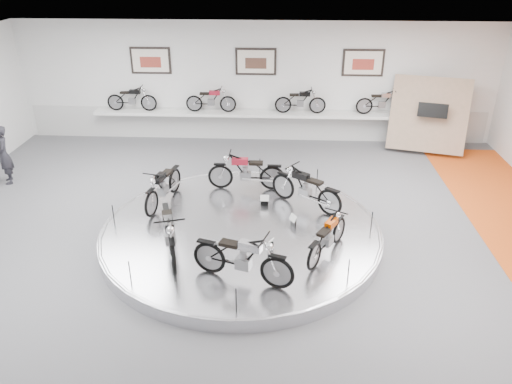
{
  "coord_description": "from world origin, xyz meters",
  "views": [
    {
      "loc": [
        0.85,
        -9.59,
        6.11
      ],
      "look_at": [
        0.33,
        0.6,
        1.07
      ],
      "focal_mm": 35.0,
      "sensor_mm": 36.0,
      "label": 1
    }
  ],
  "objects_px": {
    "bike_a": "(306,188)",
    "bike_c": "(163,186)",
    "bike_e": "(242,257)",
    "visitor": "(4,155)",
    "display_platform": "(241,233)",
    "bike_d": "(169,232)",
    "bike_f": "(327,237)",
    "shelf": "(255,114)",
    "bike_b": "(246,171)"
  },
  "relations": [
    {
      "from": "bike_b",
      "to": "visitor",
      "type": "relative_size",
      "value": 1.03
    },
    {
      "from": "bike_c",
      "to": "bike_e",
      "type": "height_order",
      "value": "bike_e"
    },
    {
      "from": "visitor",
      "to": "bike_d",
      "type": "bearing_deg",
      "value": 24.34
    },
    {
      "from": "shelf",
      "to": "bike_b",
      "type": "bearing_deg",
      "value": -90.21
    },
    {
      "from": "bike_d",
      "to": "bike_f",
      "type": "distance_m",
      "value": 3.26
    },
    {
      "from": "shelf",
      "to": "bike_f",
      "type": "height_order",
      "value": "bike_f"
    },
    {
      "from": "bike_f",
      "to": "bike_e",
      "type": "bearing_deg",
      "value": 149.01
    },
    {
      "from": "shelf",
      "to": "bike_c",
      "type": "xyz_separation_m",
      "value": [
        -2.01,
        -5.31,
        -0.2
      ]
    },
    {
      "from": "display_platform",
      "to": "bike_a",
      "type": "distance_m",
      "value": 1.98
    },
    {
      "from": "display_platform",
      "to": "bike_c",
      "type": "height_order",
      "value": "bike_c"
    },
    {
      "from": "bike_e",
      "to": "visitor",
      "type": "xyz_separation_m",
      "value": [
        -7.09,
        4.74,
        0.02
      ]
    },
    {
      "from": "bike_a",
      "to": "bike_f",
      "type": "distance_m",
      "value": 2.18
    },
    {
      "from": "visitor",
      "to": "bike_f",
      "type": "bearing_deg",
      "value": 36.24
    },
    {
      "from": "shelf",
      "to": "bike_a",
      "type": "xyz_separation_m",
      "value": [
        1.51,
        -5.3,
        -0.19
      ]
    },
    {
      "from": "bike_b",
      "to": "bike_c",
      "type": "height_order",
      "value": "bike_b"
    },
    {
      "from": "shelf",
      "to": "bike_d",
      "type": "bearing_deg",
      "value": -100.4
    },
    {
      "from": "bike_a",
      "to": "bike_d",
      "type": "distance_m",
      "value": 3.67
    },
    {
      "from": "bike_d",
      "to": "bike_a",
      "type": "bearing_deg",
      "value": 111.21
    },
    {
      "from": "bike_c",
      "to": "bike_e",
      "type": "distance_m",
      "value": 3.79
    },
    {
      "from": "visitor",
      "to": "display_platform",
      "type": "bearing_deg",
      "value": 37.92
    },
    {
      "from": "shelf",
      "to": "bike_f",
      "type": "relative_size",
      "value": 7.28
    },
    {
      "from": "bike_c",
      "to": "visitor",
      "type": "xyz_separation_m",
      "value": [
        -4.89,
        1.65,
        0.04
      ]
    },
    {
      "from": "bike_e",
      "to": "visitor",
      "type": "distance_m",
      "value": 8.52
    },
    {
      "from": "bike_c",
      "to": "bike_f",
      "type": "bearing_deg",
      "value": 73.92
    },
    {
      "from": "bike_c",
      "to": "bike_e",
      "type": "xyz_separation_m",
      "value": [
        2.2,
        -3.09,
        0.02
      ]
    },
    {
      "from": "bike_d",
      "to": "bike_f",
      "type": "relative_size",
      "value": 1.18
    },
    {
      "from": "shelf",
      "to": "bike_f",
      "type": "distance_m",
      "value": 7.68
    },
    {
      "from": "shelf",
      "to": "bike_d",
      "type": "distance_m",
      "value": 7.68
    },
    {
      "from": "visitor",
      "to": "bike_a",
      "type": "bearing_deg",
      "value": 48.56
    },
    {
      "from": "bike_c",
      "to": "bike_f",
      "type": "distance_m",
      "value": 4.43
    },
    {
      "from": "display_platform",
      "to": "bike_f",
      "type": "xyz_separation_m",
      "value": [
        1.87,
        -1.04,
        0.59
      ]
    },
    {
      "from": "shelf",
      "to": "bike_a",
      "type": "bearing_deg",
      "value": -74.09
    },
    {
      "from": "visitor",
      "to": "bike_e",
      "type": "bearing_deg",
      "value": 25.77
    },
    {
      "from": "bike_d",
      "to": "visitor",
      "type": "distance_m",
      "value": 6.75
    },
    {
      "from": "shelf",
      "to": "bike_f",
      "type": "bearing_deg",
      "value": -75.89
    },
    {
      "from": "display_platform",
      "to": "bike_d",
      "type": "bearing_deg",
      "value": -140.23
    },
    {
      "from": "bike_a",
      "to": "bike_c",
      "type": "distance_m",
      "value": 3.52
    },
    {
      "from": "bike_a",
      "to": "bike_e",
      "type": "distance_m",
      "value": 3.38
    },
    {
      "from": "bike_b",
      "to": "bike_d",
      "type": "xyz_separation_m",
      "value": [
        -1.37,
        -3.19,
        0.02
      ]
    },
    {
      "from": "shelf",
      "to": "bike_f",
      "type": "xyz_separation_m",
      "value": [
        1.87,
        -7.44,
        -0.26
      ]
    },
    {
      "from": "shelf",
      "to": "bike_b",
      "type": "xyz_separation_m",
      "value": [
        -0.02,
        -4.37,
        -0.19
      ]
    },
    {
      "from": "display_platform",
      "to": "bike_c",
      "type": "bearing_deg",
      "value": 151.62
    },
    {
      "from": "bike_e",
      "to": "bike_b",
      "type": "bearing_deg",
      "value": 111.12
    },
    {
      "from": "bike_b",
      "to": "bike_d",
      "type": "distance_m",
      "value": 3.47
    },
    {
      "from": "shelf",
      "to": "bike_d",
      "type": "relative_size",
      "value": 6.17
    },
    {
      "from": "bike_c",
      "to": "bike_e",
      "type": "bearing_deg",
      "value": 48.09
    },
    {
      "from": "bike_b",
      "to": "bike_a",
      "type": "bearing_deg",
      "value": 149.4
    },
    {
      "from": "bike_b",
      "to": "bike_c",
      "type": "relative_size",
      "value": 1.02
    },
    {
      "from": "bike_c",
      "to": "shelf",
      "type": "bearing_deg",
      "value": 171.91
    },
    {
      "from": "display_platform",
      "to": "shelf",
      "type": "bearing_deg",
      "value": 90.0
    }
  ]
}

